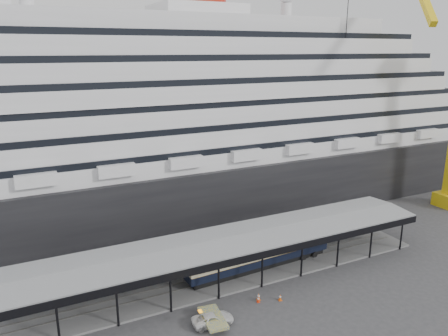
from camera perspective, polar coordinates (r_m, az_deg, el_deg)
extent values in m
plane|color=#353537|center=(52.94, 2.69, -16.39)|extent=(200.00, 200.00, 0.00)
cube|color=black|center=(78.01, -8.73, -1.88)|extent=(130.00, 30.00, 10.00)
cube|color=slate|center=(56.68, 0.17, -13.93)|extent=(56.00, 8.00, 0.24)
cube|color=slate|center=(56.05, 0.51, -14.10)|extent=(54.00, 0.08, 0.10)
cube|color=slate|center=(57.17, -0.16, -13.47)|extent=(54.00, 0.08, 0.10)
cube|color=black|center=(51.13, 2.47, -11.88)|extent=(56.00, 0.18, 0.90)
cube|color=black|center=(58.40, -1.82, -8.27)|extent=(56.00, 0.18, 0.90)
cube|color=slate|center=(54.39, 0.17, -9.27)|extent=(56.00, 9.00, 0.24)
cube|color=yellow|center=(89.72, 27.22, -3.70)|extent=(4.00, 4.00, 2.40)
cylinder|color=black|center=(79.37, 15.30, 11.75)|extent=(0.12, 0.12, 47.21)
imported|color=silver|center=(48.07, -1.46, -19.14)|extent=(4.60, 2.52, 1.22)
cube|color=black|center=(58.59, 4.62, -12.45)|extent=(19.91, 3.25, 0.66)
cube|color=black|center=(58.20, 4.64, -11.71)|extent=(20.87, 3.68, 1.04)
cube|color=beige|center=(57.69, 4.66, -10.70)|extent=(20.87, 3.72, 1.23)
cube|color=black|center=(57.35, 4.68, -9.98)|extent=(20.87, 3.68, 0.38)
cube|color=#D7530B|center=(52.38, 4.52, -16.78)|extent=(0.49, 0.49, 0.03)
cone|color=#D7530B|center=(52.16, 4.53, -16.39)|extent=(0.41, 0.41, 0.82)
cylinder|color=white|center=(52.12, 4.53, -16.32)|extent=(0.26, 0.26, 0.16)
cube|color=red|center=(52.00, 4.49, -17.04)|extent=(0.41, 0.41, 0.03)
cone|color=red|center=(51.82, 4.50, -16.72)|extent=(0.35, 0.35, 0.69)
cylinder|color=white|center=(51.78, 4.50, -16.65)|extent=(0.22, 0.22, 0.13)
cube|color=#D14E0B|center=(52.55, 7.33, -16.76)|extent=(0.43, 0.43, 0.03)
cone|color=#D14E0B|center=(52.34, 7.35, -16.40)|extent=(0.36, 0.36, 0.76)
cylinder|color=white|center=(52.31, 7.35, -16.33)|extent=(0.24, 0.24, 0.15)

